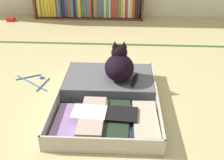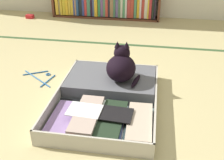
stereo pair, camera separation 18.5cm
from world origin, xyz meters
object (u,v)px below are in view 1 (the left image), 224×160
(open_suitcase, at_px, (109,95))
(small_red_pouch, at_px, (11,19))
(black_cat, at_px, (119,66))
(clothes_hanger, at_px, (35,81))

(open_suitcase, xyz_separation_m, small_red_pouch, (-1.45, 1.86, -0.02))
(open_suitcase, bearing_deg, black_cat, 65.19)
(open_suitcase, distance_m, black_cat, 0.23)
(black_cat, distance_m, clothes_hanger, 0.73)
(black_cat, bearing_deg, small_red_pouch, 131.66)
(small_red_pouch, bearing_deg, clothes_hanger, -62.89)
(clothes_hanger, xyz_separation_m, small_red_pouch, (-0.82, 1.61, 0.02))
(black_cat, xyz_separation_m, small_red_pouch, (-1.52, 1.71, -0.19))
(clothes_hanger, bearing_deg, black_cat, -8.00)
(open_suitcase, relative_size, clothes_hanger, 3.01)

